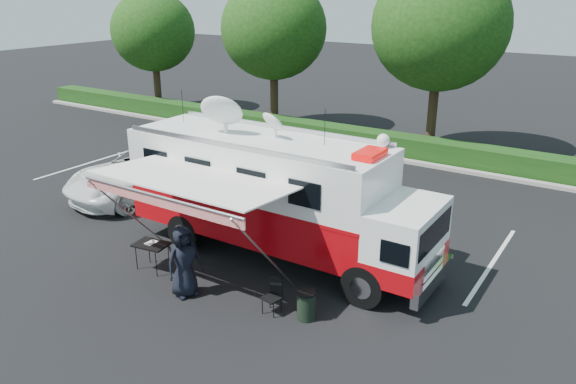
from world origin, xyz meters
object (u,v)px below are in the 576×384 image
command_truck (276,195)px  folding_table (151,245)px  white_suv (151,193)px  trash_bin (306,305)px

command_truck → folding_table: (-2.48, -2.64, -1.18)m
white_suv → trash_bin: 10.53m
folding_table → trash_bin: size_ratio=1.41×
command_truck → trash_bin: (2.50, -2.42, -1.57)m
trash_bin → folding_table: bearing=-177.5°
folding_table → trash_bin: bearing=2.5°
command_truck → trash_bin: bearing=-44.0°
white_suv → trash_bin: (9.65, -4.20, 0.37)m
command_truck → white_suv: size_ratio=1.46×
white_suv → folding_table: (4.67, -4.42, 0.76)m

